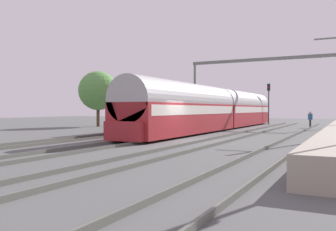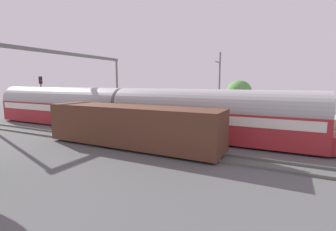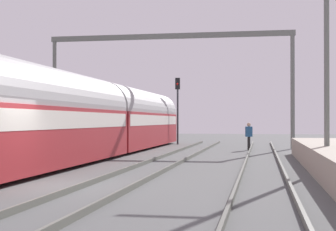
{
  "view_description": "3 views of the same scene",
  "coord_description": "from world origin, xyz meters",
  "px_view_note": "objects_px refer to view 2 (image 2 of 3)",
  "views": [
    {
      "loc": [
        9.24,
        -20.68,
        1.94
      ],
      "look_at": [
        -2.1,
        1.76,
        1.51
      ],
      "focal_mm": 38.77,
      "sensor_mm": 36.0,
      "label": 1
    },
    {
      "loc": [
        -20.1,
        -1.17,
        4.51
      ],
      "look_at": [
        -0.65,
        8.66,
        1.51
      ],
      "focal_mm": 25.94,
      "sensor_mm": 36.0,
      "label": 2
    },
    {
      "loc": [
        6.24,
        -14.29,
        1.87
      ],
      "look_at": [
        -1.05,
        27.14,
        2.27
      ],
      "focal_mm": 56.57,
      "sensor_mm": 36.0,
      "label": 3
    }
  ],
  "objects_px": {
    "passenger_train": "(123,110)",
    "railway_signal_far": "(41,92)",
    "person_crossing": "(117,109)",
    "catenary_gantry": "(70,70)",
    "freight_car": "(131,126)"
  },
  "relations": [
    {
      "from": "person_crossing",
      "to": "railway_signal_far",
      "type": "height_order",
      "value": "railway_signal_far"
    },
    {
      "from": "passenger_train",
      "to": "railway_signal_far",
      "type": "relative_size",
      "value": 6.31
    },
    {
      "from": "person_crossing",
      "to": "catenary_gantry",
      "type": "distance_m",
      "value": 7.67
    },
    {
      "from": "railway_signal_far",
      "to": "passenger_train",
      "type": "bearing_deg",
      "value": -97.84
    },
    {
      "from": "passenger_train",
      "to": "railway_signal_far",
      "type": "xyz_separation_m",
      "value": [
        1.92,
        13.93,
        1.35
      ]
    },
    {
      "from": "freight_car",
      "to": "passenger_train",
      "type": "bearing_deg",
      "value": 43.23
    },
    {
      "from": "person_crossing",
      "to": "railway_signal_far",
      "type": "distance_m",
      "value": 9.45
    },
    {
      "from": "railway_signal_far",
      "to": "freight_car",
      "type": "bearing_deg",
      "value": -108.89
    },
    {
      "from": "person_crossing",
      "to": "railway_signal_far",
      "type": "relative_size",
      "value": 0.33
    },
    {
      "from": "passenger_train",
      "to": "catenary_gantry",
      "type": "height_order",
      "value": "catenary_gantry"
    },
    {
      "from": "person_crossing",
      "to": "catenary_gantry",
      "type": "relative_size",
      "value": 0.1
    },
    {
      "from": "catenary_gantry",
      "to": "passenger_train",
      "type": "bearing_deg",
      "value": -103.33
    },
    {
      "from": "catenary_gantry",
      "to": "freight_car",
      "type": "bearing_deg",
      "value": -116.19
    },
    {
      "from": "freight_car",
      "to": "person_crossing",
      "type": "distance_m",
      "value": 15.92
    },
    {
      "from": "freight_car",
      "to": "railway_signal_far",
      "type": "xyz_separation_m",
      "value": [
        6.12,
        17.88,
        1.85
      ]
    }
  ]
}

